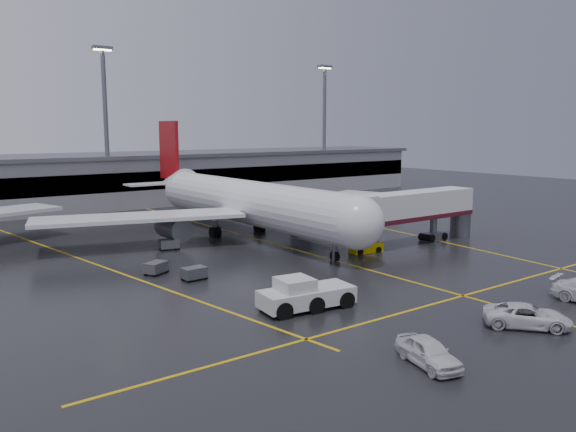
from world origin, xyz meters
TOP-DOWN VIEW (x-y plane):
  - ground at (0.00, 0.00)m, footprint 220.00×220.00m
  - apron_line_centre at (0.00, 0.00)m, footprint 0.25×90.00m
  - apron_line_stop at (0.00, -22.00)m, footprint 60.00×0.25m
  - apron_line_left at (-20.00, 10.00)m, footprint 9.99×69.35m
  - apron_line_right at (18.00, 10.00)m, footprint 7.57×69.64m
  - terminal at (0.00, 47.93)m, footprint 122.00×19.00m
  - light_mast_mid at (-5.00, 42.00)m, footprint 3.00×1.20m
  - light_mast_right at (40.00, 42.00)m, footprint 3.00×1.20m
  - main_airliner at (0.00, 9.70)m, footprint 48.80×45.60m
  - jet_bridge at (11.87, -6.00)m, footprint 19.90×3.40m
  - pushback_tractor at (-11.85, -17.17)m, footprint 7.21×3.76m
  - belt_loader at (5.12, -6.07)m, footprint 3.61×2.12m
  - service_van_a at (-2.60, -28.85)m, footprint 5.44×5.78m
  - service_van_d at (-12.57, -29.01)m, footprint 2.91×4.80m
  - baggage_cart_a at (-14.47, -5.31)m, footprint 2.07×1.41m
  - baggage_cart_b at (-16.27, -1.52)m, footprint 2.38×2.10m
  - baggage_cart_c at (-10.81, 7.44)m, footprint 2.22×1.68m

SIDE VIEW (x-z plane):
  - ground at x=0.00m, z-range 0.00..0.00m
  - apron_line_centre at x=0.00m, z-range 0.00..0.02m
  - apron_line_stop at x=0.00m, z-range 0.00..0.02m
  - apron_line_left at x=-20.00m, z-range 0.00..0.02m
  - apron_line_right at x=18.00m, z-range 0.00..0.02m
  - belt_loader at x=5.12m, z-range -0.55..1.61m
  - baggage_cart_a at x=-14.47m, z-range 0.07..1.19m
  - baggage_cart_b at x=-16.27m, z-range 0.07..1.19m
  - baggage_cart_c at x=-10.81m, z-range 0.07..1.19m
  - service_van_a at x=-2.60m, z-range 0.00..1.51m
  - service_van_d at x=-12.57m, z-range 0.00..1.53m
  - pushback_tractor at x=-11.85m, z-range -0.25..2.22m
  - jet_bridge at x=11.87m, z-range 0.91..6.96m
  - main_airliner at x=0.00m, z-range -2.84..11.26m
  - terminal at x=0.00m, z-range 0.02..8.62m
  - light_mast_mid at x=-5.00m, z-range 1.75..27.20m
  - light_mast_right at x=40.00m, z-range 1.75..27.20m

